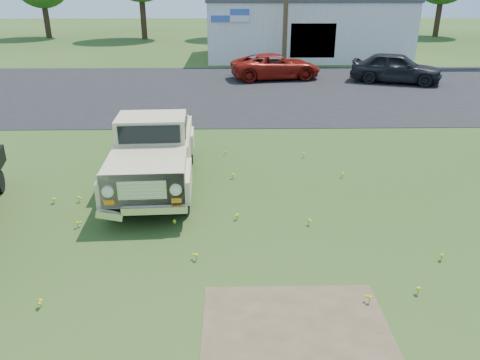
# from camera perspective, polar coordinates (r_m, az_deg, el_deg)

# --- Properties ---
(ground) EXTENTS (140.00, 140.00, 0.00)m
(ground) POSITION_cam_1_polar(r_m,az_deg,el_deg) (10.41, -3.72, -6.49)
(ground) COLOR #254416
(ground) RESTS_ON ground
(asphalt_lot) EXTENTS (90.00, 14.00, 0.02)m
(asphalt_lot) POSITION_cam_1_polar(r_m,az_deg,el_deg) (24.61, -2.33, 10.85)
(asphalt_lot) COLOR black
(asphalt_lot) RESTS_ON ground
(dirt_patch_a) EXTENTS (3.00, 2.00, 0.01)m
(dirt_patch_a) POSITION_cam_1_polar(r_m,az_deg,el_deg) (7.98, 6.70, -16.95)
(dirt_patch_a) COLOR brown
(dirt_patch_a) RESTS_ON ground
(dirt_patch_b) EXTENTS (2.20, 1.60, 0.01)m
(dirt_patch_b) POSITION_cam_1_polar(r_m,az_deg,el_deg) (13.79, -11.47, 0.68)
(dirt_patch_b) COLOR brown
(dirt_patch_b) RESTS_ON ground
(commercial_building) EXTENTS (14.20, 8.20, 4.15)m
(commercial_building) POSITION_cam_1_polar(r_m,az_deg,el_deg) (36.61, 7.87, 17.92)
(commercial_building) COLOR #BABAB6
(commercial_building) RESTS_ON ground
(vintage_pickup_truck) EXTENTS (2.37, 5.51, 1.97)m
(vintage_pickup_truck) POSITION_cam_1_polar(r_m,az_deg,el_deg) (12.61, -10.48, 3.43)
(vintage_pickup_truck) COLOR #C5B684
(vintage_pickup_truck) RESTS_ON ground
(red_pickup) EXTENTS (5.42, 3.18, 1.42)m
(red_pickup) POSITION_cam_1_polar(r_m,az_deg,el_deg) (27.64, 4.39, 13.62)
(red_pickup) COLOR maroon
(red_pickup) RESTS_ON ground
(dark_sedan) EXTENTS (5.19, 3.49, 1.64)m
(dark_sedan) POSITION_cam_1_polar(r_m,az_deg,el_deg) (27.79, 18.47, 12.84)
(dark_sedan) COLOR black
(dark_sedan) RESTS_ON ground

